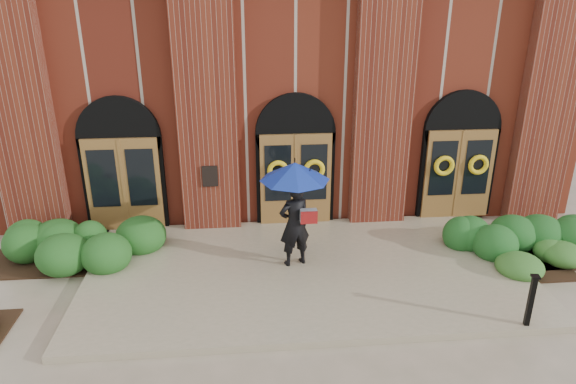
{
  "coord_description": "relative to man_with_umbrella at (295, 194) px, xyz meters",
  "views": [
    {
      "loc": [
        -1.38,
        -10.11,
        6.11
      ],
      "look_at": [
        -0.36,
        1.0,
        1.72
      ],
      "focal_mm": 32.0,
      "sensor_mm": 36.0,
      "label": 1
    }
  ],
  "objects": [
    {
      "name": "ground",
      "position": [
        0.26,
        -0.41,
        -1.89
      ],
      "size": [
        90.0,
        90.0,
        0.0
      ],
      "primitive_type": "plane",
      "color": "tan",
      "rests_on": "ground"
    },
    {
      "name": "church_building",
      "position": [
        0.26,
        8.38,
        1.61
      ],
      "size": [
        16.2,
        12.53,
        7.0
      ],
      "color": "#612314",
      "rests_on": "ground"
    },
    {
      "name": "hedge_wall_right",
      "position": [
        5.46,
        0.09,
        -1.46
      ],
      "size": [
        3.33,
        1.33,
        0.86
      ],
      "primitive_type": "ellipsoid",
      "color": "#1B4D1B",
      "rests_on": "ground"
    },
    {
      "name": "man_with_umbrella",
      "position": [
        0.0,
        0.0,
        0.0
      ],
      "size": [
        1.97,
        1.97,
        2.49
      ],
      "rotation": [
        0.0,
        0.0,
        3.45
      ],
      "color": "black",
      "rests_on": "landing"
    },
    {
      "name": "hedge_front_right",
      "position": [
        5.64,
        -0.41,
        -1.63
      ],
      "size": [
        1.49,
        1.28,
        0.53
      ],
      "primitive_type": "ellipsoid",
      "color": "#2F5E22",
      "rests_on": "ground"
    },
    {
      "name": "hedge_wall_left",
      "position": [
        -5.4,
        0.88,
        -1.45
      ],
      "size": [
        3.44,
        1.38,
        0.88
      ],
      "primitive_type": "ellipsoid",
      "color": "#1E4E1A",
      "rests_on": "ground"
    },
    {
      "name": "landing",
      "position": [
        0.26,
        -0.26,
        -1.82
      ],
      "size": [
        10.0,
        5.3,
        0.15
      ],
      "primitive_type": "cube",
      "color": "tan",
      "rests_on": "ground"
    },
    {
      "name": "metal_post",
      "position": [
        4.18,
        -2.76,
        -1.18
      ],
      "size": [
        0.17,
        0.17,
        1.08
      ],
      "rotation": [
        0.0,
        0.0,
        -0.17
      ],
      "color": "black",
      "rests_on": "landing"
    }
  ]
}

